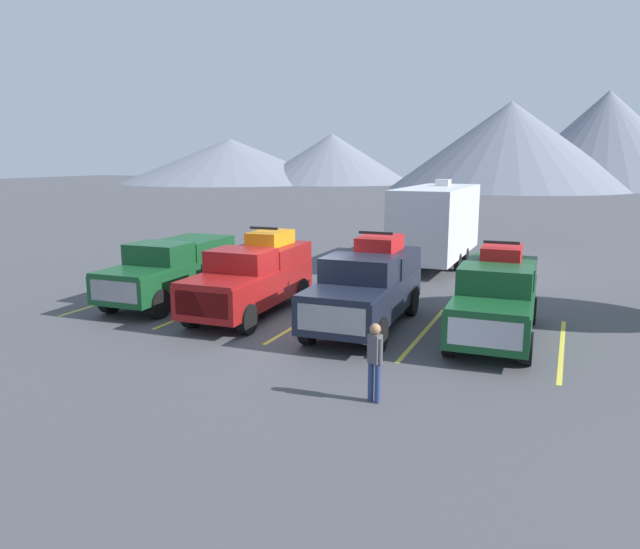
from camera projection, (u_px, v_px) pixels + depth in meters
The scene contains 13 objects.
ground_plane at pixel (295, 326), 17.14m from camera, with size 240.00×240.00×0.00m, color #47474C.
pickup_truck_a at pixel (172, 268), 20.04m from camera, with size 2.27×5.65×2.09m.
pickup_truck_b at pixel (253, 276), 18.45m from camera, with size 2.23×5.64×2.64m.
pickup_truck_c at pixel (367, 285), 16.97m from camera, with size 2.35×5.73×2.68m.
pickup_truck_d at pixel (496, 296), 16.01m from camera, with size 2.24×5.58×2.53m.
lot_stripe_a at pixel (121, 297), 20.72m from camera, with size 0.12×5.50×0.01m, color gold.
lot_stripe_b at pixel (207, 307), 19.33m from camera, with size 0.12×5.50×0.01m, color gold.
lot_stripe_c at pixel (307, 319), 17.94m from camera, with size 0.12×5.50×0.01m, color gold.
lot_stripe_d at pixel (424, 332), 16.56m from camera, with size 0.12×5.50×0.01m, color gold.
lot_stripe_e at pixel (562, 348), 15.17m from camera, with size 0.12×5.50×0.01m, color gold.
camper_trailer_a at pixel (437, 221), 26.57m from camera, with size 2.65×8.73×3.85m.
person_b at pixel (375, 357), 11.67m from camera, with size 0.35×0.26×1.63m.
mountain_ridge at pixel (523, 148), 97.22m from camera, with size 148.13×45.90×17.47m.
Camera 1 is at (7.17, -14.91, 4.80)m, focal length 33.10 mm.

